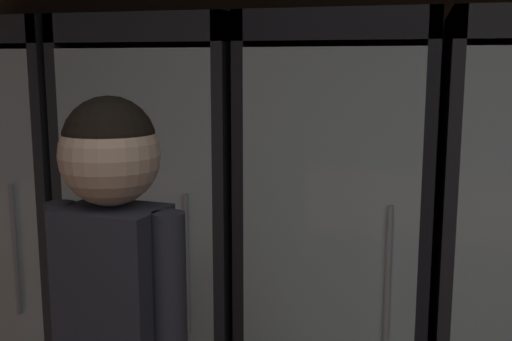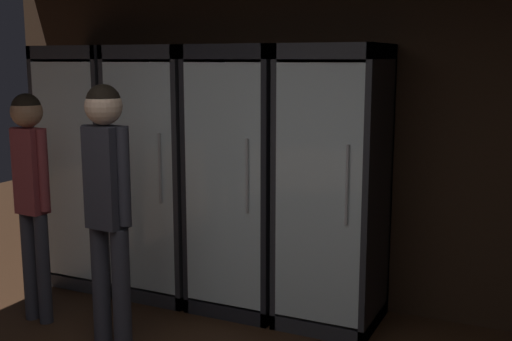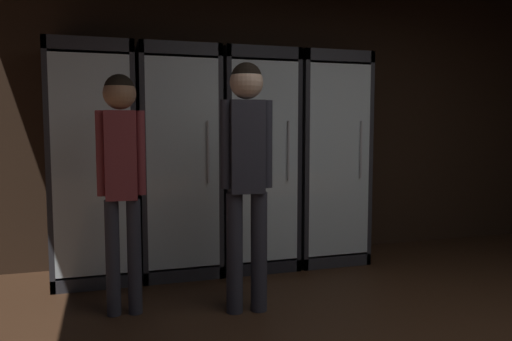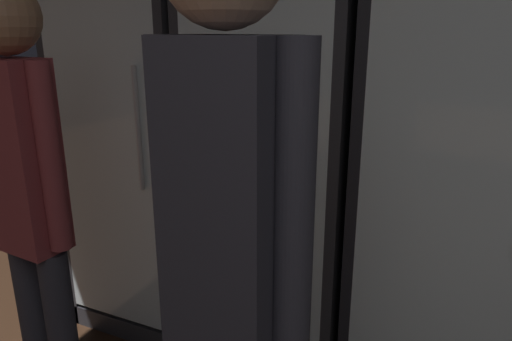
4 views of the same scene
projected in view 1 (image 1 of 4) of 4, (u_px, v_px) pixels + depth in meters
cooler_far_left at (31, 247)px, 2.73m from camera, size 0.65×0.66×1.91m
cooler_left at (176, 260)px, 2.56m from camera, size 0.65×0.66×1.91m
cooler_center at (340, 274)px, 2.39m from camera, size 0.65×0.66×1.91m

